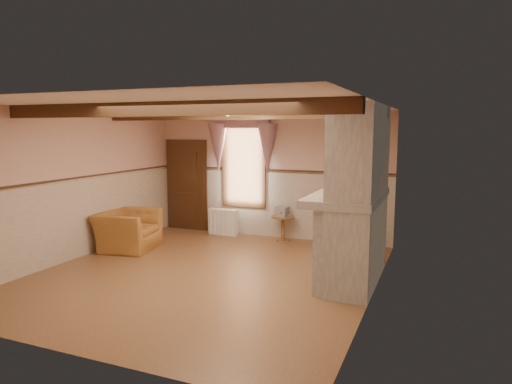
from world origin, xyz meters
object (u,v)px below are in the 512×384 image
at_px(armchair, 128,230).
at_px(oil_lamp, 354,181).
at_px(side_table, 283,228).
at_px(radiator, 223,222).
at_px(bowl, 350,190).
at_px(mantel_clock, 357,182).

xyz_separation_m(armchair, oil_lamp, (4.49, 0.28, 1.17)).
distance_m(side_table, oil_lamp, 2.71).
distance_m(armchair, radiator, 2.23).
bearing_deg(armchair, bowl, -101.14).
bearing_deg(oil_lamp, armchair, -176.50).
distance_m(armchair, oil_lamp, 4.65).
bearing_deg(bowl, armchair, 179.15).
relative_size(radiator, oil_lamp, 2.50).
relative_size(armchair, oil_lamp, 4.26).
bearing_deg(radiator, side_table, 2.96).
bearing_deg(radiator, armchair, -120.94).
height_order(side_table, bowl, bowl).
xyz_separation_m(bowl, mantel_clock, (0.00, 0.62, 0.06)).
height_order(side_table, mantel_clock, mantel_clock).
xyz_separation_m(bowl, oil_lamp, (0.00, 0.34, 0.10)).
bearing_deg(armchair, oil_lamp, -96.78).
bearing_deg(mantel_clock, side_table, 144.24).
bearing_deg(mantel_clock, radiator, 158.28).
bearing_deg(side_table, radiator, 180.00).
height_order(armchair, mantel_clock, mantel_clock).
height_order(armchair, bowl, bowl).
relative_size(bowl, oil_lamp, 1.12).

